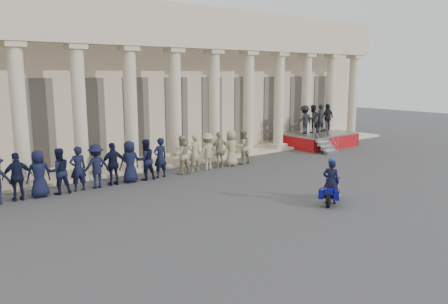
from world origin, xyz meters
TOP-DOWN VIEW (x-y plane):
  - ground at (0.00, 0.00)m, footprint 90.00×90.00m
  - building at (-0.00, 14.74)m, footprint 40.00×12.50m
  - officer_rank at (-3.42, 6.04)m, footprint 16.62×0.73m
  - reviewing_stand at (12.22, 7.47)m, footprint 4.67×4.37m
  - motorcycle at (2.30, -1.71)m, footprint 1.68×1.29m
  - rider at (2.22, -1.77)m, footprint 0.69×0.75m

SIDE VIEW (x-z plane):
  - ground at x=0.00m, z-range 0.00..0.00m
  - motorcycle at x=2.30m, z-range -0.08..1.14m
  - rider at x=2.22m, z-range -0.01..1.81m
  - officer_rank at x=-3.42m, z-range 0.00..1.94m
  - reviewing_stand at x=12.22m, z-range 0.10..2.96m
  - building at x=0.00m, z-range 0.02..9.02m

